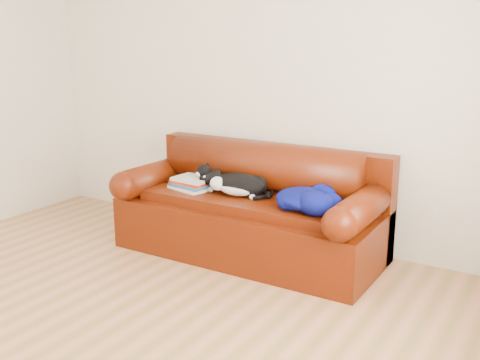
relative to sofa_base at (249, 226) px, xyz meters
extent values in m
plane|color=olive|center=(-0.23, -1.49, -0.24)|extent=(4.50, 4.50, 0.00)
cube|color=beige|center=(-0.23, 0.51, 1.06)|extent=(4.50, 0.02, 2.60)
cube|color=#360C02|center=(0.00, 0.01, -0.03)|extent=(2.10, 0.90, 0.42)
cube|color=#360C02|center=(0.00, -0.04, 0.21)|extent=(1.66, 0.62, 0.10)
cylinder|color=black|center=(-0.93, -0.32, -0.21)|extent=(0.06, 0.06, 0.05)
cylinder|color=black|center=(0.93, -0.32, -0.21)|extent=(0.06, 0.06, 0.05)
cylinder|color=black|center=(-0.93, 0.34, -0.21)|extent=(0.06, 0.06, 0.05)
cylinder|color=black|center=(0.93, 0.34, -0.21)|extent=(0.06, 0.06, 0.05)
cube|color=#360C02|center=(0.00, 0.37, 0.19)|extent=(2.10, 0.18, 0.85)
cylinder|color=#360C02|center=(0.00, 0.26, 0.44)|extent=(1.70, 0.40, 0.40)
cylinder|color=#360C02|center=(-0.93, 0.01, 0.30)|extent=(0.24, 0.88, 0.24)
sphere|color=#360C02|center=(-0.93, -0.43, 0.30)|extent=(0.24, 0.24, 0.24)
cylinder|color=#360C02|center=(0.93, 0.01, 0.30)|extent=(0.24, 0.88, 0.24)
sphere|color=#360C02|center=(0.93, -0.43, 0.30)|extent=(0.24, 0.24, 0.24)
cube|color=silver|center=(-0.49, -0.10, 0.28)|extent=(0.38, 0.32, 0.02)
cube|color=white|center=(-0.49, -0.10, 0.28)|extent=(0.36, 0.31, 0.02)
cube|color=#1E5EA3|center=(-0.49, -0.10, 0.30)|extent=(0.36, 0.30, 0.02)
cube|color=white|center=(-0.49, -0.10, 0.30)|extent=(0.34, 0.28, 0.02)
cube|color=#AA2E13|center=(-0.49, -0.10, 0.33)|extent=(0.34, 0.28, 0.02)
cube|color=white|center=(-0.49, -0.10, 0.33)|extent=(0.33, 0.26, 0.02)
cube|color=#BBBDC2|center=(-0.49, -0.10, 0.35)|extent=(0.32, 0.25, 0.02)
cube|color=white|center=(-0.49, -0.10, 0.35)|extent=(0.31, 0.24, 0.02)
ellipsoid|color=black|center=(-0.06, -0.06, 0.35)|extent=(0.49, 0.37, 0.18)
ellipsoid|color=silver|center=(-0.06, -0.11, 0.32)|extent=(0.33, 0.23, 0.11)
ellipsoid|color=silver|center=(-0.21, -0.14, 0.36)|extent=(0.15, 0.15, 0.11)
ellipsoid|color=black|center=(0.06, 0.00, 0.34)|extent=(0.23, 0.23, 0.15)
ellipsoid|color=black|center=(-0.32, -0.16, 0.41)|extent=(0.16, 0.15, 0.11)
ellipsoid|color=silver|center=(-0.34, -0.19, 0.39)|extent=(0.08, 0.07, 0.05)
sphere|color=#BF7272|center=(-0.36, -0.20, 0.40)|extent=(0.02, 0.02, 0.02)
cone|color=black|center=(-0.30, -0.18, 0.46)|extent=(0.06, 0.06, 0.05)
cone|color=black|center=(-0.32, -0.12, 0.46)|extent=(0.06, 0.06, 0.05)
cylinder|color=black|center=(0.16, 0.00, 0.29)|extent=(0.13, 0.13, 0.04)
sphere|color=silver|center=(-0.24, -0.17, 0.28)|extent=(0.04, 0.04, 0.04)
sphere|color=silver|center=(0.09, -0.11, 0.28)|extent=(0.04, 0.04, 0.04)
ellipsoid|color=#050240|center=(0.53, -0.09, 0.34)|extent=(0.56, 0.53, 0.15)
ellipsoid|color=#050240|center=(0.66, -0.20, 0.35)|extent=(0.34, 0.32, 0.17)
ellipsoid|color=#050240|center=(0.45, 0.02, 0.32)|extent=(0.36, 0.39, 0.11)
ellipsoid|color=#050240|center=(0.62, 0.02, 0.35)|extent=(0.28, 0.25, 0.17)
ellipsoid|color=#050240|center=(0.45, -0.18, 0.32)|extent=(0.23, 0.24, 0.11)
ellipsoid|color=silver|center=(0.57, -0.19, 0.36)|extent=(0.21, 0.13, 0.05)
camera|label=1|loc=(2.17, -3.70, 1.47)|focal=42.00mm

